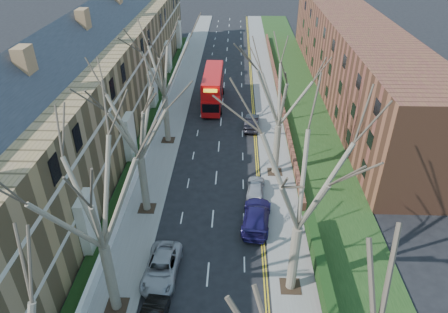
{
  "coord_description": "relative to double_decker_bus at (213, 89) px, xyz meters",
  "views": [
    {
      "loc": [
        1.77,
        -10.61,
        21.94
      ],
      "look_at": [
        0.81,
        19.32,
        3.46
      ],
      "focal_mm": 32.0,
      "sensor_mm": 36.0,
      "label": 1
    }
  ],
  "objects": [
    {
      "name": "tree_left_far",
      "position": [
        -4.45,
        -22.31,
        7.14
      ],
      "size": [
        10.15,
        10.15,
        14.22
      ],
      "color": "brown",
      "rests_on": "ground"
    },
    {
      "name": "grass_verge_right",
      "position": [
        11.75,
        0.69,
        -1.96
      ],
      "size": [
        6.0,
        102.0,
        0.06
      ],
      "color": "#193412",
      "rests_on": "ground"
    },
    {
      "name": "terrace_left",
      "position": [
        -12.4,
        -7.31,
        3.43
      ],
      "size": [
        9.7,
        78.0,
        13.6
      ],
      "color": "olive",
      "rests_on": "ground"
    },
    {
      "name": "double_decker_bus",
      "position": [
        0.0,
        0.0,
        0.0
      ],
      "size": [
        2.67,
        10.22,
        4.3
      ],
      "rotation": [
        0.0,
        0.0,
        3.13
      ],
      "color": "#BC0D0E",
      "rests_on": "ground"
    },
    {
      "name": "car_right_mid",
      "position": [
        4.94,
        -19.69,
        -1.46
      ],
      "size": [
        1.85,
        3.93,
        1.3
      ],
      "primitive_type": "imported",
      "rotation": [
        0.0,
        0.0,
        3.06
      ],
      "color": "#9A9CA2",
      "rests_on": "ground"
    },
    {
      "name": "tree_right_mid",
      "position": [
        6.95,
        -30.31,
        7.45
      ],
      "size": [
        10.5,
        10.5,
        14.71
      ],
      "color": "brown",
      "rests_on": "ground"
    },
    {
      "name": "car_right_far",
      "position": [
        4.95,
        -6.79,
        -1.38
      ],
      "size": [
        1.97,
        4.51,
        1.44
      ],
      "primitive_type": "imported",
      "rotation": [
        0.0,
        0.0,
        3.04
      ],
      "color": "black",
      "rests_on": "ground"
    },
    {
      "name": "tree_right_far",
      "position": [
        6.95,
        -16.31,
        7.14
      ],
      "size": [
        10.15,
        10.15,
        14.22
      ],
      "color": "brown",
      "rests_on": "ground"
    },
    {
      "name": "front_wall_left",
      "position": [
        -6.4,
        -7.31,
        -1.49
      ],
      "size": [
        0.3,
        78.0,
        1.0
      ],
      "color": "white",
      "rests_on": "ground"
    },
    {
      "name": "pavement_right",
      "position": [
        7.25,
        0.69,
        -2.05
      ],
      "size": [
        3.0,
        102.0,
        0.12
      ],
      "primitive_type": "cube",
      "color": "slate",
      "rests_on": "ground"
    },
    {
      "name": "car_right_near",
      "position": [
        4.86,
        -23.81,
        -1.33
      ],
      "size": [
        2.79,
        5.59,
        1.56
      ],
      "primitive_type": "imported",
      "rotation": [
        0.0,
        0.0,
        3.02
      ],
      "color": "#1B164D",
      "rests_on": "ground"
    },
    {
      "name": "tree_left_dist",
      "position": [
        -4.45,
        -10.31,
        7.45
      ],
      "size": [
        10.5,
        10.5,
        14.71
      ],
      "color": "brown",
      "rests_on": "ground"
    },
    {
      "name": "car_left_far",
      "position": [
        -1.96,
        -29.46,
        -1.41
      ],
      "size": [
        2.52,
        5.07,
        1.38
      ],
      "primitive_type": "imported",
      "rotation": [
        0.0,
        0.0,
        -0.05
      ],
      "color": "#9D9CA1",
      "rests_on": "ground"
    },
    {
      "name": "flats_right",
      "position": [
        18.71,
        4.69,
        2.88
      ],
      "size": [
        13.97,
        54.0,
        10.0
      ],
      "color": "brown",
      "rests_on": "ground"
    },
    {
      "name": "tree_left_mid",
      "position": [
        -4.45,
        -32.31,
        7.45
      ],
      "size": [
        10.5,
        10.5,
        14.71
      ],
      "color": "brown",
      "rests_on": "ground"
    },
    {
      "name": "pavement_left",
      "position": [
        -4.75,
        0.69,
        -2.05
      ],
      "size": [
        3.0,
        102.0,
        0.12
      ],
      "primitive_type": "cube",
      "color": "slate",
      "rests_on": "ground"
    }
  ]
}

